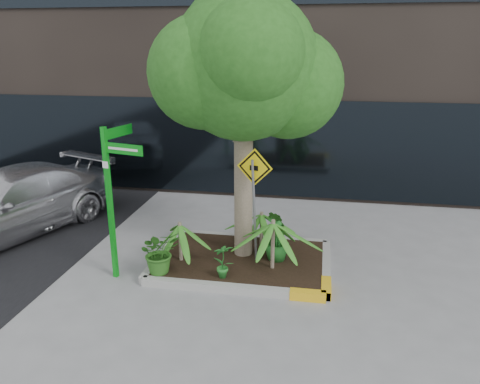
% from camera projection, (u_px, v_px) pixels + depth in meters
% --- Properties ---
extents(ground, '(80.00, 80.00, 0.00)m').
position_uv_depth(ground, '(229.00, 271.00, 8.81)').
color(ground, gray).
rests_on(ground, ground).
extents(planter, '(3.35, 2.36, 0.15)m').
position_uv_depth(planter, '(244.00, 260.00, 9.00)').
color(planter, '#9E9E99').
rests_on(planter, ground).
extents(tree, '(3.39, 3.01, 5.08)m').
position_uv_depth(tree, '(244.00, 66.00, 8.15)').
color(tree, gray).
rests_on(tree, ground).
extents(palm_front, '(1.06, 1.06, 1.18)m').
position_uv_depth(palm_front, '(273.00, 223.00, 8.33)').
color(palm_front, gray).
rests_on(palm_front, ground).
extents(palm_left, '(0.86, 0.86, 0.96)m').
position_uv_depth(palm_left, '(180.00, 225.00, 8.69)').
color(palm_left, gray).
rests_on(palm_left, ground).
extents(palm_back, '(0.81, 0.81, 0.90)m').
position_uv_depth(palm_back, '(262.00, 214.00, 9.36)').
color(palm_back, gray).
rests_on(palm_back, ground).
extents(parked_car, '(3.66, 5.34, 1.44)m').
position_uv_depth(parked_car, '(8.00, 204.00, 10.28)').
color(parked_car, silver).
rests_on(parked_car, ground).
extents(shrub_a, '(1.00, 1.00, 0.79)m').
position_uv_depth(shrub_a, '(160.00, 252.00, 8.32)').
color(shrub_a, '#28601B').
rests_on(shrub_a, planter).
extents(shrub_b, '(0.57, 0.57, 0.83)m').
position_uv_depth(shrub_b, '(277.00, 239.00, 8.81)').
color(shrub_b, '#1F6A22').
rests_on(shrub_b, planter).
extents(shrub_c, '(0.47, 0.47, 0.65)m').
position_uv_depth(shrub_c, '(223.00, 260.00, 8.15)').
color(shrub_c, '#257728').
rests_on(shrub_c, planter).
extents(shrub_d, '(0.57, 0.57, 0.79)m').
position_uv_depth(shrub_d, '(277.00, 229.00, 9.34)').
color(shrub_d, '#215518').
rests_on(shrub_d, planter).
extents(street_sign_post, '(0.80, 0.94, 2.77)m').
position_uv_depth(street_sign_post, '(113.00, 187.00, 8.10)').
color(street_sign_post, '#0D991A').
rests_on(street_sign_post, ground).
extents(cattle_sign, '(0.66, 0.29, 2.19)m').
position_uv_depth(cattle_sign, '(255.00, 187.00, 8.35)').
color(cattle_sign, slate).
rests_on(cattle_sign, ground).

